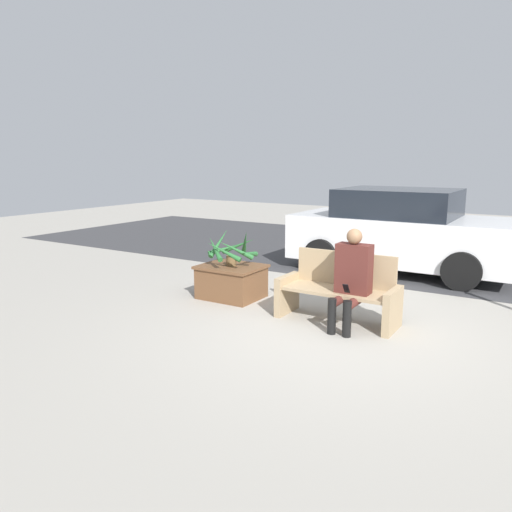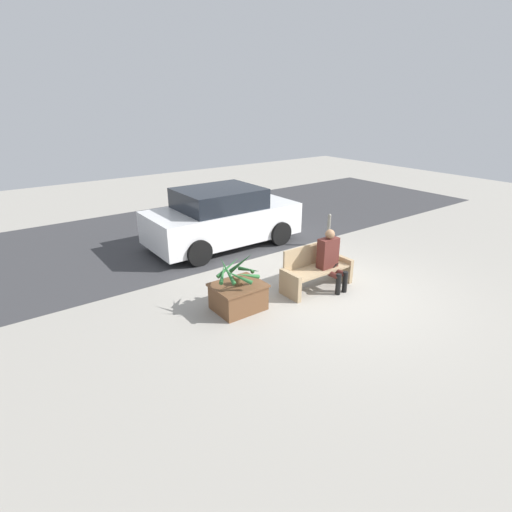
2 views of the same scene
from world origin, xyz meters
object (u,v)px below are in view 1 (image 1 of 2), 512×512
planter_box (231,280)px  potted_plant (231,249)px  bench (339,291)px  parked_car (401,231)px  person_seated (351,275)px

planter_box → potted_plant: bearing=-36.3°
bench → potted_plant: (-1.78, 0.15, 0.35)m
bench → parked_car: (-0.16, 3.31, 0.36)m
planter_box → person_seated: bearing=-9.4°
person_seated → bench: bearing=141.9°
bench → potted_plant: size_ratio=1.90×
person_seated → planter_box: person_seated is taller
parked_car → bench: bearing=-87.2°
planter_box → bench: bearing=-5.0°
potted_plant → parked_car: (1.62, 3.16, 0.00)m
bench → person_seated: (0.23, -0.18, 0.27)m
person_seated → potted_plant: (-2.00, 0.33, 0.08)m
potted_plant → parked_car: size_ratio=0.21×
bench → planter_box: 1.79m
potted_plant → planter_box: bearing=143.7°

